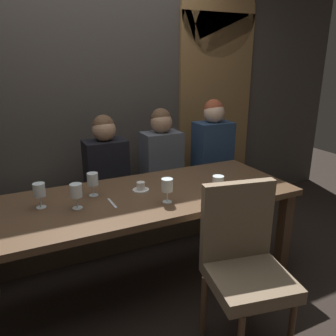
{
  "coord_description": "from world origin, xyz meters",
  "views": [
    {
      "loc": [
        -0.8,
        -2.08,
        1.66
      ],
      "look_at": [
        0.3,
        0.19,
        0.84
      ],
      "focal_mm": 36.59,
      "sensor_mm": 36.0,
      "label": 1
    }
  ],
  "objects_px": {
    "dining_table": "(142,206)",
    "banquette_bench": "(115,220)",
    "wine_glass_center_front": "(76,192)",
    "wine_glass_end_left": "(93,180)",
    "chair_near_side": "(244,257)",
    "wine_glass_far_right": "(167,186)",
    "wine_glass_center_back": "(218,183)",
    "fork_on_table": "(112,203)",
    "espresso_cup": "(141,187)",
    "diner_redhead": "(106,160)",
    "wine_glass_far_left": "(39,191)",
    "diner_bearded": "(161,152)",
    "diner_far_end": "(213,144)"
  },
  "relations": [
    {
      "from": "dining_table",
      "to": "banquette_bench",
      "type": "height_order",
      "value": "dining_table"
    },
    {
      "from": "wine_glass_center_front",
      "to": "wine_glass_end_left",
      "type": "bearing_deg",
      "value": 48.33
    },
    {
      "from": "chair_near_side",
      "to": "wine_glass_far_right",
      "type": "xyz_separation_m",
      "value": [
        -0.24,
        0.53,
        0.29
      ]
    },
    {
      "from": "wine_glass_center_back",
      "to": "fork_on_table",
      "type": "distance_m",
      "value": 0.72
    },
    {
      "from": "wine_glass_center_back",
      "to": "wine_glass_far_right",
      "type": "bearing_deg",
      "value": 163.19
    },
    {
      "from": "dining_table",
      "to": "espresso_cup",
      "type": "height_order",
      "value": "espresso_cup"
    },
    {
      "from": "dining_table",
      "to": "chair_near_side",
      "type": "relative_size",
      "value": 2.24
    },
    {
      "from": "chair_near_side",
      "to": "espresso_cup",
      "type": "relative_size",
      "value": 8.17
    },
    {
      "from": "diner_redhead",
      "to": "wine_glass_far_right",
      "type": "relative_size",
      "value": 4.56
    },
    {
      "from": "dining_table",
      "to": "diner_redhead",
      "type": "bearing_deg",
      "value": 93.52
    },
    {
      "from": "banquette_bench",
      "to": "chair_near_side",
      "type": "distance_m",
      "value": 1.5
    },
    {
      "from": "chair_near_side",
      "to": "fork_on_table",
      "type": "relative_size",
      "value": 5.76
    },
    {
      "from": "fork_on_table",
      "to": "wine_glass_far_left",
      "type": "bearing_deg",
      "value": 160.6
    },
    {
      "from": "chair_near_side",
      "to": "fork_on_table",
      "type": "height_order",
      "value": "chair_near_side"
    },
    {
      "from": "wine_glass_center_back",
      "to": "fork_on_table",
      "type": "relative_size",
      "value": 0.96
    },
    {
      "from": "wine_glass_end_left",
      "to": "fork_on_table",
      "type": "relative_size",
      "value": 0.96
    },
    {
      "from": "dining_table",
      "to": "wine_glass_far_left",
      "type": "distance_m",
      "value": 0.69
    },
    {
      "from": "wine_glass_center_back",
      "to": "fork_on_table",
      "type": "height_order",
      "value": "wine_glass_center_back"
    },
    {
      "from": "wine_glass_end_left",
      "to": "wine_glass_center_front",
      "type": "relative_size",
      "value": 1.0
    },
    {
      "from": "diner_redhead",
      "to": "diner_bearded",
      "type": "height_order",
      "value": "diner_bearded"
    },
    {
      "from": "wine_glass_center_back",
      "to": "diner_bearded",
      "type": "bearing_deg",
      "value": 86.94
    },
    {
      "from": "wine_glass_far_right",
      "to": "wine_glass_center_front",
      "type": "xyz_separation_m",
      "value": [
        -0.56,
        0.16,
        -0.0
      ]
    },
    {
      "from": "dining_table",
      "to": "wine_glass_far_right",
      "type": "height_order",
      "value": "wine_glass_far_right"
    },
    {
      "from": "chair_near_side",
      "to": "diner_bearded",
      "type": "xyz_separation_m",
      "value": [
        0.15,
        1.45,
        0.25
      ]
    },
    {
      "from": "wine_glass_far_right",
      "to": "fork_on_table",
      "type": "bearing_deg",
      "value": 158.48
    },
    {
      "from": "fork_on_table",
      "to": "diner_far_end",
      "type": "bearing_deg",
      "value": 29.48
    },
    {
      "from": "dining_table",
      "to": "wine_glass_far_right",
      "type": "bearing_deg",
      "value": -61.06
    },
    {
      "from": "wine_glass_center_back",
      "to": "diner_redhead",
      "type": "bearing_deg",
      "value": 115.36
    },
    {
      "from": "wine_glass_far_right",
      "to": "diner_redhead",
      "type": "bearing_deg",
      "value": 99.4
    },
    {
      "from": "dining_table",
      "to": "wine_glass_center_front",
      "type": "bearing_deg",
      "value": -176.01
    },
    {
      "from": "chair_near_side",
      "to": "wine_glass_far_left",
      "type": "height_order",
      "value": "chair_near_side"
    },
    {
      "from": "diner_redhead",
      "to": "fork_on_table",
      "type": "bearing_deg",
      "value": -103.3
    },
    {
      "from": "banquette_bench",
      "to": "wine_glass_far_right",
      "type": "height_order",
      "value": "wine_glass_far_right"
    },
    {
      "from": "chair_near_side",
      "to": "espresso_cup",
      "type": "distance_m",
      "value": 0.88
    },
    {
      "from": "dining_table",
      "to": "diner_bearded",
      "type": "xyz_separation_m",
      "value": [
        0.49,
        0.73,
        0.16
      ]
    },
    {
      "from": "wine_glass_far_left",
      "to": "banquette_bench",
      "type": "bearing_deg",
      "value": 43.36
    },
    {
      "from": "diner_bearded",
      "to": "wine_glass_center_front",
      "type": "bearing_deg",
      "value": -141.08
    },
    {
      "from": "wine_glass_end_left",
      "to": "wine_glass_far_right",
      "type": "distance_m",
      "value": 0.52
    },
    {
      "from": "diner_far_end",
      "to": "wine_glass_center_front",
      "type": "xyz_separation_m",
      "value": [
        -1.47,
        -0.71,
        0.01
      ]
    },
    {
      "from": "wine_glass_center_front",
      "to": "fork_on_table",
      "type": "height_order",
      "value": "wine_glass_center_front"
    },
    {
      "from": "wine_glass_far_right",
      "to": "banquette_bench",
      "type": "bearing_deg",
      "value": 96.85
    },
    {
      "from": "dining_table",
      "to": "chair_near_side",
      "type": "xyz_separation_m",
      "value": [
        0.34,
        -0.72,
        -0.09
      ]
    },
    {
      "from": "diner_redhead",
      "to": "espresso_cup",
      "type": "bearing_deg",
      "value": -83.71
    },
    {
      "from": "diner_redhead",
      "to": "diner_far_end",
      "type": "distance_m",
      "value": 1.07
    },
    {
      "from": "wine_glass_far_right",
      "to": "wine_glass_center_back",
      "type": "distance_m",
      "value": 0.35
    },
    {
      "from": "chair_near_side",
      "to": "diner_redhead",
      "type": "height_order",
      "value": "diner_redhead"
    },
    {
      "from": "diner_far_end",
      "to": "fork_on_table",
      "type": "relative_size",
      "value": 4.88
    },
    {
      "from": "diner_redhead",
      "to": "fork_on_table",
      "type": "relative_size",
      "value": 4.4
    },
    {
      "from": "dining_table",
      "to": "wine_glass_end_left",
      "type": "bearing_deg",
      "value": 156.5
    },
    {
      "from": "diner_redhead",
      "to": "wine_glass_end_left",
      "type": "relative_size",
      "value": 4.56
    }
  ]
}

